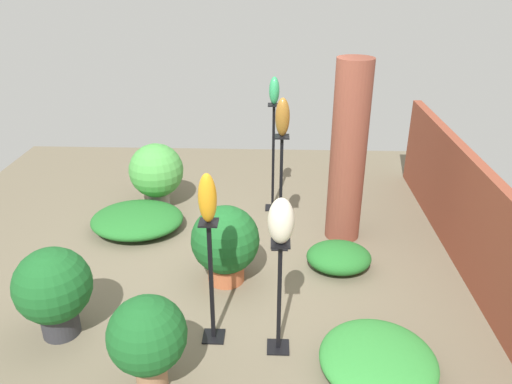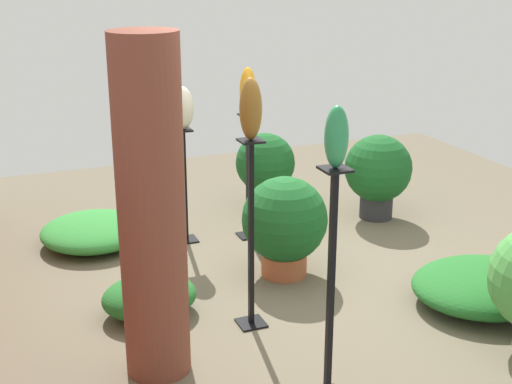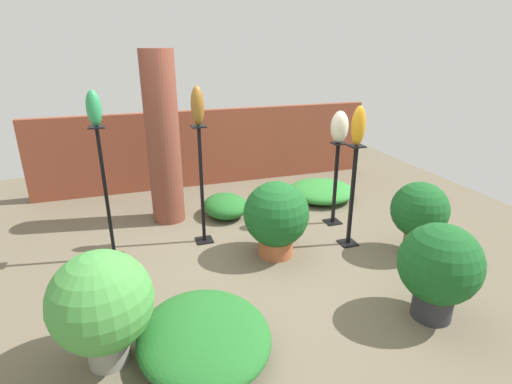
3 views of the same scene
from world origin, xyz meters
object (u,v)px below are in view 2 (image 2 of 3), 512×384
at_px(pedestal_ivory, 185,191).
at_px(pedestal_jade, 330,297).
at_px(art_vase_bronze, 251,109).
at_px(potted_plant_mid_left, 378,171).
at_px(brick_pillar, 152,213).
at_px(art_vase_ivory, 182,108).
at_px(art_vase_jade, 336,137).
at_px(pedestal_bronze, 251,243).
at_px(potted_plant_front_right, 265,165).
at_px(pedestal_amber, 248,182).
at_px(potted_plant_front_left, 285,222).
at_px(art_vase_amber, 248,91).

bearing_deg(pedestal_ivory, pedestal_jade, -178.48).
relative_size(art_vase_bronze, potted_plant_mid_left, 0.49).
bearing_deg(brick_pillar, art_vase_bronze, -67.71).
relative_size(art_vase_ivory, art_vase_bronze, 0.93).
bearing_deg(art_vase_jade, pedestal_bronze, 5.23).
distance_m(pedestal_jade, pedestal_ivory, 2.79).
xyz_separation_m(art_vase_bronze, potted_plant_front_right, (2.23, -1.05, -1.12)).
xyz_separation_m(pedestal_ivory, potted_plant_front_right, (0.49, -1.03, 0.01)).
height_order(pedestal_amber, pedestal_ivory, pedestal_amber).
height_order(pedestal_amber, potted_plant_front_right, pedestal_amber).
height_order(brick_pillar, art_vase_jade, brick_pillar).
bearing_deg(art_vase_jade, potted_plant_front_left, -15.66).
relative_size(pedestal_ivory, art_vase_amber, 2.53).
relative_size(pedestal_jade, art_vase_ivory, 3.77).
distance_m(pedestal_amber, pedestal_ivory, 0.61).
bearing_deg(potted_plant_front_right, art_vase_ivory, 115.39).
relative_size(pedestal_amber, art_vase_bronze, 2.83).
bearing_deg(art_vase_amber, potted_plant_front_right, -35.43).
relative_size(pedestal_ivory, art_vase_jade, 3.10).
bearing_deg(art_vase_amber, art_vase_bronze, 159.26).
xyz_separation_m(pedestal_jade, potted_plant_front_right, (3.27, -0.95, -0.18)).
bearing_deg(potted_plant_front_left, pedestal_amber, -2.03).
relative_size(pedestal_amber, potted_plant_front_left, 1.40).
bearing_deg(pedestal_jade, brick_pillar, 51.01).
relative_size(pedestal_amber, art_vase_amber, 2.79).
bearing_deg(pedestal_bronze, art_vase_ivory, -0.70).
height_order(pedestal_jade, potted_plant_front_left, pedestal_jade).
bearing_deg(potted_plant_mid_left, pedestal_bronze, 128.35).
bearing_deg(art_vase_bronze, pedestal_bronze, 90.00).
relative_size(art_vase_jade, potted_plant_front_right, 0.42).
xyz_separation_m(pedestal_amber, potted_plant_front_right, (0.60, -0.43, -0.05)).
height_order(pedestal_ivory, potted_plant_front_left, pedestal_ivory).
height_order(pedestal_amber, art_vase_amber, art_vase_amber).
bearing_deg(pedestal_bronze, art_vase_bronze, -90.00).
relative_size(art_vase_amber, potted_plant_mid_left, 0.49).
height_order(pedestal_bronze, art_vase_amber, art_vase_amber).
relative_size(pedestal_jade, potted_plant_front_right, 1.76).
height_order(art_vase_ivory, art_vase_bronze, art_vase_bronze).
xyz_separation_m(brick_pillar, potted_plant_mid_left, (1.94, -2.83, -0.61)).
bearing_deg(art_vase_amber, pedestal_jade, 168.93).
distance_m(pedestal_jade, pedestal_bronze, 1.04).
bearing_deg(pedestal_amber, art_vase_amber, 0.00).
relative_size(pedestal_amber, potted_plant_front_right, 1.43).
height_order(art_vase_ivory, potted_plant_mid_left, art_vase_ivory).
bearing_deg(pedestal_ivory, art_vase_amber, -101.13).
xyz_separation_m(art_vase_ivory, potted_plant_front_left, (-1.04, -0.56, -0.82)).
bearing_deg(potted_plant_front_left, pedestal_jade, 164.34).
bearing_deg(potted_plant_mid_left, art_vase_ivory, 86.36).
xyz_separation_m(pedestal_amber, art_vase_bronze, (-1.63, 0.62, 1.08)).
height_order(pedestal_bronze, potted_plant_front_right, pedestal_bronze).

